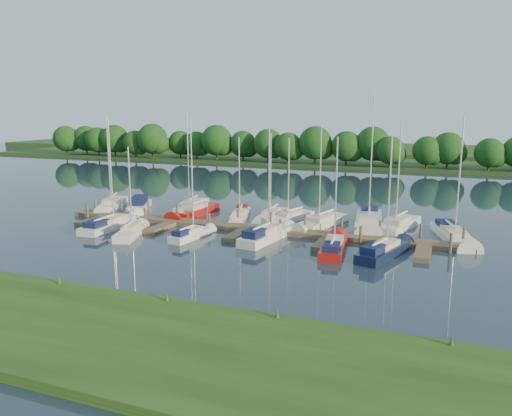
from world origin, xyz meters
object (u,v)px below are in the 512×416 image
(dock, at_px, (246,230))
(motorboat, at_px, (139,207))
(sailboat_n_0, at_px, (112,206))
(sailboat_s_2, at_px, (191,235))
(sailboat_n_5, at_px, (271,217))

(dock, xyz_separation_m, motorboat, (-15.44, 5.06, 0.18))
(sailboat_n_0, relative_size, sailboat_s_2, 1.49)
(motorboat, height_order, sailboat_n_5, sailboat_n_5)
(motorboat, bearing_deg, sailboat_n_0, -17.41)
(sailboat_n_5, bearing_deg, dock, 84.25)
(sailboat_n_0, bearing_deg, sailboat_n_5, 159.72)
(sailboat_n_0, bearing_deg, dock, 142.05)
(sailboat_n_0, distance_m, sailboat_n_5, 19.33)
(sailboat_s_2, bearing_deg, sailboat_n_0, 157.78)
(sailboat_n_0, height_order, sailboat_s_2, sailboat_n_0)
(sailboat_n_0, xyz_separation_m, sailboat_s_2, (15.30, -8.86, 0.03))
(sailboat_n_0, relative_size, sailboat_n_5, 1.17)
(dock, relative_size, motorboat, 6.27)
(motorboat, xyz_separation_m, sailboat_s_2, (11.81, -9.20, -0.07))
(dock, bearing_deg, sailboat_s_2, -131.24)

